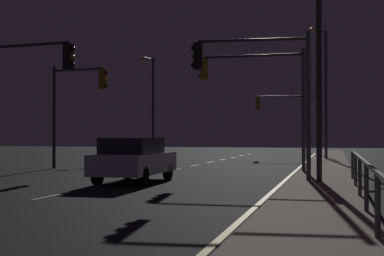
{
  "coord_description": "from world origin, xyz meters",
  "views": [
    {
      "loc": [
        7.44,
        -4.67,
        1.63
      ],
      "look_at": [
        -1.46,
        30.07,
        2.15
      ],
      "focal_mm": 52.14,
      "sensor_mm": 36.0,
      "label": 1
    }
  ],
  "objects_px": {
    "street_lamp_mid_block": "(321,55)",
    "traffic_light_far_right": "(290,110)",
    "car": "(134,159)",
    "street_lamp_far_end": "(151,97)",
    "traffic_light_overhead_east": "(255,75)",
    "traffic_light_mid_right": "(15,79)",
    "traffic_light_near_left": "(256,84)",
    "street_lamp_corner": "(324,82)",
    "traffic_light_near_right": "(77,96)"
  },
  "relations": [
    {
      "from": "traffic_light_near_right",
      "to": "traffic_light_mid_right",
      "type": "height_order",
      "value": "traffic_light_mid_right"
    },
    {
      "from": "car",
      "to": "street_lamp_mid_block",
      "type": "height_order",
      "value": "street_lamp_mid_block"
    },
    {
      "from": "traffic_light_far_right",
      "to": "street_lamp_corner",
      "type": "xyz_separation_m",
      "value": [
        2.67,
        -6.32,
        1.56
      ]
    },
    {
      "from": "car",
      "to": "street_lamp_far_end",
      "type": "height_order",
      "value": "street_lamp_far_end"
    },
    {
      "from": "traffic_light_mid_right",
      "to": "traffic_light_overhead_east",
      "type": "distance_m",
      "value": 9.04
    },
    {
      "from": "street_lamp_far_end",
      "to": "traffic_light_far_right",
      "type": "bearing_deg",
      "value": 6.87
    },
    {
      "from": "traffic_light_far_right",
      "to": "traffic_light_overhead_east",
      "type": "height_order",
      "value": "traffic_light_overhead_east"
    },
    {
      "from": "street_lamp_mid_block",
      "to": "traffic_light_far_right",
      "type": "bearing_deg",
      "value": 96.77
    },
    {
      "from": "traffic_light_far_right",
      "to": "street_lamp_far_end",
      "type": "distance_m",
      "value": 11.02
    },
    {
      "from": "traffic_light_near_left",
      "to": "traffic_light_overhead_east",
      "type": "height_order",
      "value": "traffic_light_near_left"
    },
    {
      "from": "traffic_light_near_right",
      "to": "street_lamp_far_end",
      "type": "distance_m",
      "value": 17.33
    },
    {
      "from": "traffic_light_overhead_east",
      "to": "traffic_light_near_left",
      "type": "bearing_deg",
      "value": 97.53
    },
    {
      "from": "traffic_light_overhead_east",
      "to": "traffic_light_far_right",
      "type": "bearing_deg",
      "value": 91.56
    },
    {
      "from": "car",
      "to": "street_lamp_corner",
      "type": "relative_size",
      "value": 0.52
    },
    {
      "from": "traffic_light_mid_right",
      "to": "street_lamp_mid_block",
      "type": "relative_size",
      "value": 0.76
    },
    {
      "from": "car",
      "to": "traffic_light_near_right",
      "type": "distance_m",
      "value": 9.05
    },
    {
      "from": "traffic_light_near_left",
      "to": "traffic_light_mid_right",
      "type": "xyz_separation_m",
      "value": [
        -8.34,
        -5.63,
        -0.12
      ]
    },
    {
      "from": "traffic_light_near_right",
      "to": "street_lamp_mid_block",
      "type": "distance_m",
      "value": 13.3
    },
    {
      "from": "car",
      "to": "traffic_light_mid_right",
      "type": "xyz_separation_m",
      "value": [
        -4.84,
        0.19,
        2.95
      ]
    },
    {
      "from": "traffic_light_near_left",
      "to": "traffic_light_overhead_east",
      "type": "bearing_deg",
      "value": -82.47
    },
    {
      "from": "traffic_light_far_right",
      "to": "street_lamp_mid_block",
      "type": "xyz_separation_m",
      "value": [
        2.9,
        -24.41,
        0.77
      ]
    },
    {
      "from": "traffic_light_overhead_east",
      "to": "street_lamp_far_end",
      "type": "bearing_deg",
      "value": 116.46
    },
    {
      "from": "traffic_light_mid_right",
      "to": "traffic_light_overhead_east",
      "type": "relative_size",
      "value": 1.05
    },
    {
      "from": "car",
      "to": "traffic_light_near_left",
      "type": "distance_m",
      "value": 7.46
    },
    {
      "from": "traffic_light_near_right",
      "to": "street_lamp_mid_block",
      "type": "bearing_deg",
      "value": -26.42
    },
    {
      "from": "traffic_light_near_left",
      "to": "traffic_light_near_right",
      "type": "distance_m",
      "value": 9.02
    },
    {
      "from": "car",
      "to": "traffic_light_far_right",
      "type": "height_order",
      "value": "traffic_light_far_right"
    },
    {
      "from": "traffic_light_near_left",
      "to": "car",
      "type": "bearing_deg",
      "value": -121.03
    },
    {
      "from": "traffic_light_mid_right",
      "to": "street_lamp_corner",
      "type": "height_order",
      "value": "street_lamp_corner"
    },
    {
      "from": "traffic_light_near_left",
      "to": "street_lamp_far_end",
      "type": "height_order",
      "value": "street_lamp_far_end"
    },
    {
      "from": "traffic_light_mid_right",
      "to": "traffic_light_overhead_east",
      "type": "bearing_deg",
      "value": 2.85
    },
    {
      "from": "traffic_light_far_right",
      "to": "street_lamp_mid_block",
      "type": "bearing_deg",
      "value": -83.23
    },
    {
      "from": "street_lamp_far_end",
      "to": "traffic_light_overhead_east",
      "type": "bearing_deg",
      "value": -63.54
    },
    {
      "from": "traffic_light_overhead_east",
      "to": "street_lamp_far_end",
      "type": "distance_m",
      "value": 25.94
    },
    {
      "from": "traffic_light_overhead_east",
      "to": "car",
      "type": "bearing_deg",
      "value": -171.31
    },
    {
      "from": "traffic_light_near_left",
      "to": "street_lamp_corner",
      "type": "relative_size",
      "value": 0.62
    },
    {
      "from": "traffic_light_near_right",
      "to": "street_lamp_far_end",
      "type": "bearing_deg",
      "value": 96.28
    },
    {
      "from": "street_lamp_corner",
      "to": "traffic_light_near_left",
      "type": "bearing_deg",
      "value": -101.68
    },
    {
      "from": "street_lamp_mid_block",
      "to": "traffic_light_near_right",
      "type": "bearing_deg",
      "value": 153.58
    },
    {
      "from": "traffic_light_near_right",
      "to": "street_lamp_corner",
      "type": "height_order",
      "value": "street_lamp_corner"
    },
    {
      "from": "traffic_light_overhead_east",
      "to": "street_lamp_corner",
      "type": "height_order",
      "value": "street_lamp_corner"
    },
    {
      "from": "traffic_light_near_left",
      "to": "street_lamp_corner",
      "type": "height_order",
      "value": "street_lamp_corner"
    },
    {
      "from": "street_lamp_corner",
      "to": "street_lamp_mid_block",
      "type": "bearing_deg",
      "value": -89.28
    },
    {
      "from": "car",
      "to": "street_lamp_mid_block",
      "type": "distance_m",
      "value": 7.38
    },
    {
      "from": "traffic_light_near_left",
      "to": "street_lamp_far_end",
      "type": "relative_size",
      "value": 0.66
    },
    {
      "from": "traffic_light_far_right",
      "to": "street_lamp_corner",
      "type": "relative_size",
      "value": 0.61
    },
    {
      "from": "traffic_light_near_left",
      "to": "traffic_light_far_right",
      "type": "bearing_deg",
      "value": 89.95
    },
    {
      "from": "street_lamp_corner",
      "to": "traffic_light_far_right",
      "type": "bearing_deg",
      "value": 112.94
    },
    {
      "from": "street_lamp_mid_block",
      "to": "traffic_light_mid_right",
      "type": "bearing_deg",
      "value": -177.17
    },
    {
      "from": "traffic_light_near_left",
      "to": "street_lamp_corner",
      "type": "bearing_deg",
      "value": 78.32
    }
  ]
}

